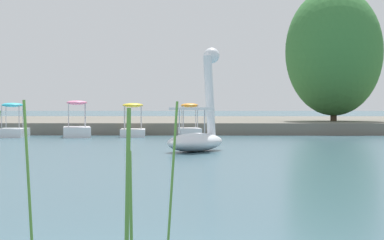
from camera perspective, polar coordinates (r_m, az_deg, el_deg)
shore_bank_far at (r=45.56m, az=0.05°, el=-0.27°), size 125.78×24.48×0.60m
swan_boat at (r=21.50m, az=0.49°, el=-0.90°), size 2.42×2.85×3.37m
pedal_boat_orange at (r=31.73m, az=-0.20°, el=-0.65°), size 1.19×2.02×1.58m
pedal_boat_yellow at (r=32.21m, az=-5.02°, el=-0.64°), size 1.32×2.12×1.59m
pedal_boat_pink at (r=32.06m, az=-9.72°, el=-0.64°), size 1.68×2.51×1.71m
pedal_boat_cyan at (r=32.76m, az=-14.95°, el=-0.66°), size 1.37×2.27×1.60m
tree_willow_overhanging at (r=39.28m, az=11.91°, el=5.68°), size 7.71×7.71×7.60m
reed_clump_foreground at (r=5.87m, az=-14.59°, el=-6.29°), size 2.57×1.06×1.53m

